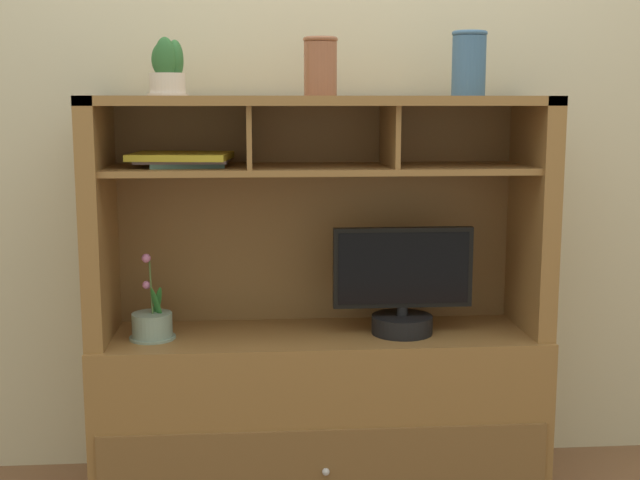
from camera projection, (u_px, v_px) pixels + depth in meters
name	position (u px, v px, depth m)	size (l,w,h in m)	color
back_wall	(314.00, 73.00, 2.90)	(6.00, 0.02, 2.80)	beige
media_console	(320.00, 367.00, 2.83)	(1.48, 0.46, 1.32)	olive
tv_monitor	(403.00, 289.00, 2.76)	(0.46, 0.20, 0.36)	black
potted_orchid	(152.00, 325.00, 2.71)	(0.15, 0.15, 0.28)	gray
magazine_stack_left	(183.00, 159.00, 2.67)	(0.33, 0.27, 0.04)	slate
potted_succulent	(168.00, 69.00, 2.62)	(0.13, 0.13, 0.18)	beige
ceramic_vase	(469.00, 63.00, 2.69)	(0.11, 0.11, 0.21)	#3B6088
accent_vase	(320.00, 66.00, 2.64)	(0.11, 0.11, 0.18)	brown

